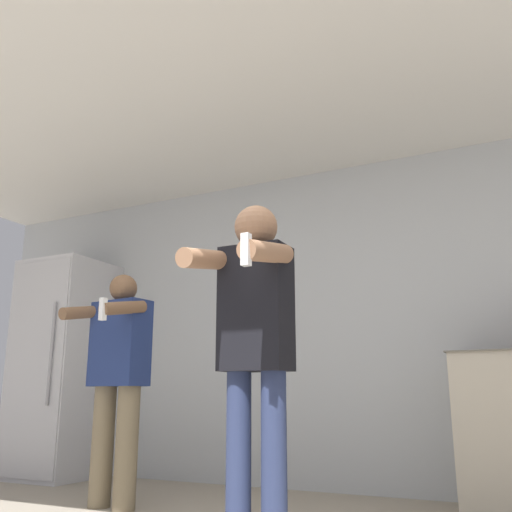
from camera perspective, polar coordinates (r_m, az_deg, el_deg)
The scene contains 5 objects.
wall_back at distance 4.63m, azimuth 7.22°, elevation -6.58°, with size 7.00×0.06×2.55m.
ceiling_slab at distance 3.82m, azimuth -0.45°, elevation 15.59°, with size 7.00×3.20×0.05m.
refrigerator at distance 5.58m, azimuth -18.78°, elevation -10.45°, with size 0.71×0.73×1.92m.
person_woman_foreground at distance 2.76m, azimuth -0.17°, elevation -7.77°, with size 0.41×0.53×1.64m.
person_man_side at distance 4.00m, azimuth -13.68°, elevation -11.31°, with size 0.50×0.51×1.52m.
Camera 1 is at (1.50, -1.63, 0.69)m, focal length 40.00 mm.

